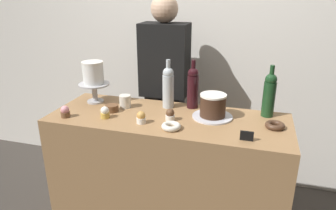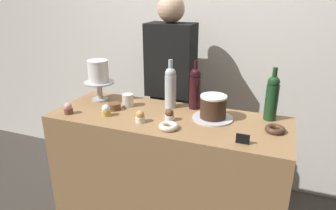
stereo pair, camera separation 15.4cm
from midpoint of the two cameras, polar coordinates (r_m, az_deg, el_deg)
The scene contains 19 objects.
back_wall at distance 2.62m, azimuth 8.69°, elevation 13.08°, with size 6.00×0.05×2.60m.
display_counter at distance 2.14m, azimuth 2.12°, elevation -13.23°, with size 1.49×0.56×0.88m.
cake_stand_pedestal at distance 2.23m, azimuth -10.60°, elevation 3.13°, with size 0.21×0.21×0.14m.
white_layer_cake at distance 2.20m, azimuth -10.81°, elevation 6.14°, with size 0.14×0.14×0.15m.
silver_serving_platter at distance 1.93m, azimuth 10.50°, elevation -2.42°, with size 0.25×0.25×0.01m.
chocolate_round_cake at distance 1.90m, azimuth 10.65°, elevation -0.32°, with size 0.16×0.16×0.14m.
wine_bottle_clear at distance 2.04m, azimuth 2.62°, elevation 3.37°, with size 0.08×0.08×0.33m.
wine_bottle_dark_red at distance 2.04m, azimuth 7.20°, elevation 3.19°, with size 0.08×0.08×0.33m.
wine_bottle_green at distance 1.97m, azimuth 20.77°, elevation 1.36°, with size 0.08×0.08×0.33m.
cupcake_strawberry at distance 2.04m, azimuth -15.89°, elevation -0.67°, with size 0.06×0.06×0.07m.
cupcake_caramel at distance 1.84m, azimuth -2.79°, elevation -2.21°, with size 0.06×0.06×0.07m.
cupcake_chocolate at distance 1.87m, azimuth 2.61°, elevation -1.90°, with size 0.06×0.06×0.07m.
cupcake_vanilla at distance 1.96m, azimuth -9.17°, elevation -1.06°, with size 0.06×0.06×0.07m.
donut_chocolate at distance 1.85m, azimuth 21.42°, elevation -4.22°, with size 0.11×0.11×0.03m.
donut_sugar at distance 1.76m, azimuth 2.60°, elevation -4.00°, with size 0.11×0.11×0.03m.
cookie_stack at distance 2.06m, azimuth -7.77°, elevation -0.28°, with size 0.08×0.08×0.04m.
price_sign_chalkboard at distance 1.66m, azimuth 16.23°, elevation -6.07°, with size 0.07×0.01×0.05m.
coffee_cup_ceramic at distance 2.10m, azimuth -5.35°, elevation 0.88°, with size 0.08×0.08×0.08m.
barista_figure at distance 2.46m, azimuth 2.31°, elevation 1.73°, with size 0.36×0.22×1.60m.
Camera 2 is at (0.64, -1.66, 1.63)m, focal length 33.05 mm.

